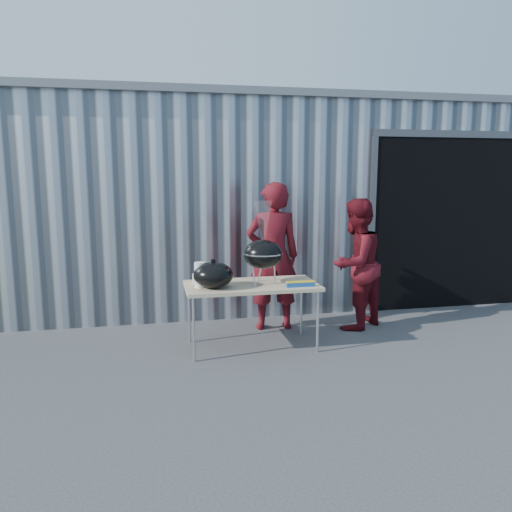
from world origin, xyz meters
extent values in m
plane|color=#3E3E41|center=(0.00, 0.00, 0.00)|extent=(80.00, 80.00, 0.00)
cube|color=#B8BDC4|center=(0.80, 4.70, 1.50)|extent=(8.00, 6.00, 3.00)
cube|color=slate|center=(0.80, 4.70, 3.05)|extent=(8.20, 6.20, 0.10)
cube|color=black|center=(3.30, 2.27, 1.25)|extent=(2.40, 1.20, 2.50)
cube|color=#4C4C51|center=(3.30, 1.70, 2.55)|extent=(2.52, 0.08, 0.10)
cube|color=tan|center=(0.08, 0.53, 0.73)|extent=(1.50, 0.75, 0.04)
cylinder|color=silver|center=(-0.61, 0.21, 0.35)|extent=(0.03, 0.03, 0.71)
cylinder|color=silver|center=(0.77, 0.21, 0.35)|extent=(0.03, 0.03, 0.71)
cylinder|color=silver|center=(-0.61, 0.84, 0.35)|extent=(0.03, 0.03, 0.71)
cylinder|color=silver|center=(0.77, 0.84, 0.35)|extent=(0.03, 0.03, 0.71)
ellipsoid|color=black|center=(0.21, 0.52, 1.09)|extent=(0.44, 0.44, 0.33)
cylinder|color=silver|center=(0.21, 0.52, 1.10)|extent=(0.45, 0.45, 0.02)
cylinder|color=silver|center=(0.21, 0.52, 1.11)|extent=(0.42, 0.42, 0.01)
cylinder|color=silver|center=(0.21, 0.66, 0.87)|extent=(0.02, 0.02, 0.24)
cylinder|color=silver|center=(0.09, 0.45, 0.87)|extent=(0.02, 0.02, 0.24)
cylinder|color=silver|center=(0.33, 0.45, 0.87)|extent=(0.02, 0.02, 0.24)
cylinder|color=#C46E46|center=(0.07, 0.52, 1.13)|extent=(0.02, 0.14, 0.02)
cylinder|color=#C46E46|center=(0.11, 0.52, 1.13)|extent=(0.02, 0.14, 0.02)
cylinder|color=#C46E46|center=(0.15, 0.52, 1.13)|extent=(0.02, 0.14, 0.02)
cylinder|color=#C46E46|center=(0.19, 0.52, 1.13)|extent=(0.02, 0.14, 0.02)
cylinder|color=#C46E46|center=(0.23, 0.52, 1.13)|extent=(0.02, 0.14, 0.02)
cylinder|color=#C46E46|center=(0.26, 0.52, 1.13)|extent=(0.02, 0.14, 0.02)
cylinder|color=#C46E46|center=(0.30, 0.52, 1.13)|extent=(0.02, 0.14, 0.02)
cylinder|color=#C46E46|center=(0.34, 0.52, 1.13)|extent=(0.02, 0.14, 0.02)
cone|color=silver|center=(0.21, 0.52, 1.41)|extent=(0.20, 0.20, 0.55)
ellipsoid|color=black|center=(-0.37, 0.43, 0.89)|extent=(0.44, 0.44, 0.29)
cylinder|color=black|center=(-0.37, 0.43, 1.05)|extent=(0.05, 0.05, 0.03)
cylinder|color=white|center=(-0.51, 0.48, 0.89)|extent=(0.12, 0.12, 0.28)
cube|color=white|center=(-0.47, 0.69, 0.80)|extent=(0.20, 0.15, 0.10)
cube|color=#164892|center=(0.58, 0.28, 0.78)|extent=(0.32, 0.06, 0.05)
cube|color=yellow|center=(0.58, 0.28, 0.81)|extent=(0.32, 0.06, 0.01)
imported|color=#540E15|center=(0.49, 1.20, 0.94)|extent=(0.71, 0.48, 1.89)
imported|color=#540E15|center=(1.53, 1.00, 0.84)|extent=(1.03, 0.99, 1.68)
camera|label=1|loc=(-1.01, -4.91, 1.99)|focal=35.00mm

